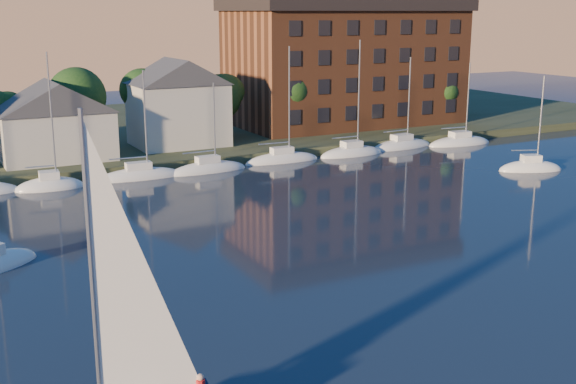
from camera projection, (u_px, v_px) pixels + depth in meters
shoreline_land at (80, 138)px, 93.46m from camera, size 160.00×50.00×2.00m
wooden_dock at (128, 172)px, 73.70m from camera, size 120.00×3.00×1.00m
clubhouse_centre at (55, 119)px, 74.05m from camera, size 11.55×8.40×8.08m
clubhouse_east at (178, 101)px, 81.87m from camera, size 10.50×8.40×9.80m
condo_block at (345, 58)px, 97.78m from camera, size 31.00×17.00×17.40m
tree_line at (116, 90)px, 82.32m from camera, size 93.40×5.40×8.90m
moored_fleet at (136, 176)px, 71.10m from camera, size 87.50×2.40×12.05m
drifting_sailboat_right at (530, 170)px, 74.18m from camera, size 7.03×4.61×10.77m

